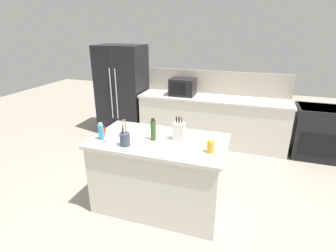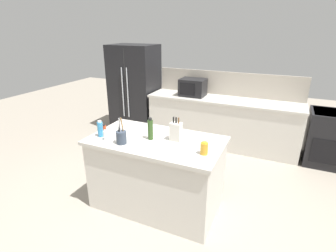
# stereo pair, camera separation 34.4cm
# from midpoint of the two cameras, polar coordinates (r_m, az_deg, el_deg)

# --- Properties ---
(ground_plane) EXTENTS (14.00, 14.00, 0.00)m
(ground_plane) POSITION_cam_midpoint_polar(r_m,az_deg,el_deg) (3.65, 0.44, -16.61)
(ground_plane) COLOR gray
(back_counter_run) EXTENTS (2.88, 0.66, 0.94)m
(back_counter_run) POSITION_cam_midpoint_polar(r_m,az_deg,el_deg) (5.22, 13.40, 0.75)
(back_counter_run) COLOR beige
(back_counter_run) RESTS_ON ground_plane
(wall_backsplash) EXTENTS (2.84, 0.03, 0.46)m
(wall_backsplash) POSITION_cam_midpoint_polar(r_m,az_deg,el_deg) (5.34, 14.73, 8.88)
(wall_backsplash) COLOR #B2A899
(wall_backsplash) RESTS_ON back_counter_run
(kitchen_island) EXTENTS (1.62, 0.91, 0.94)m
(kitchen_island) POSITION_cam_midpoint_polar(r_m,az_deg,el_deg) (3.38, 0.47, -10.24)
(kitchen_island) COLOR beige
(kitchen_island) RESTS_ON ground_plane
(refrigerator) EXTENTS (0.96, 0.75, 1.87)m
(refrigerator) POSITION_cam_midpoint_polar(r_m,az_deg,el_deg) (5.80, -5.55, 8.00)
(refrigerator) COLOR black
(refrigerator) RESTS_ON ground_plane
(range_oven) EXTENTS (0.76, 0.65, 0.92)m
(range_oven) POSITION_cam_midpoint_polar(r_m,az_deg,el_deg) (5.24, 33.66, -2.30)
(range_oven) COLOR black
(range_oven) RESTS_ON ground_plane
(microwave) EXTENTS (0.48, 0.39, 0.33)m
(microwave) POSITION_cam_midpoint_polar(r_m,az_deg,el_deg) (5.18, 7.34, 8.33)
(microwave) COLOR black
(microwave) RESTS_ON back_counter_run
(knife_block) EXTENTS (0.13, 0.10, 0.29)m
(knife_block) POSITION_cam_midpoint_polar(r_m,az_deg,el_deg) (3.10, 4.92, -1.25)
(knife_block) COLOR beige
(knife_block) RESTS_ON kitchen_island
(utensil_crock) EXTENTS (0.12, 0.12, 0.32)m
(utensil_crock) POSITION_cam_midpoint_polar(r_m,az_deg,el_deg) (3.04, -6.98, -2.43)
(utensil_crock) COLOR #333D4C
(utensil_crock) RESTS_ON kitchen_island
(spice_jar_paprika) EXTENTS (0.06, 0.06, 0.12)m
(spice_jar_paprika) POSITION_cam_midpoint_polar(r_m,az_deg,el_deg) (3.37, -10.95, -0.77)
(spice_jar_paprika) COLOR #B73D1E
(spice_jar_paprika) RESTS_ON kitchen_island
(honey_jar) EXTENTS (0.08, 0.08, 0.15)m
(honey_jar) POSITION_cam_midpoint_polar(r_m,az_deg,el_deg) (2.83, 11.36, -4.86)
(honey_jar) COLOR gold
(honey_jar) RESTS_ON kitchen_island
(salt_shaker) EXTENTS (0.05, 0.05, 0.13)m
(salt_shaker) POSITION_cam_midpoint_polar(r_m,az_deg,el_deg) (3.18, -10.52, -2.04)
(salt_shaker) COLOR silver
(salt_shaker) RESTS_ON kitchen_island
(olive_oil_bottle) EXTENTS (0.06, 0.06, 0.27)m
(olive_oil_bottle) POSITION_cam_midpoint_polar(r_m,az_deg,el_deg) (3.12, -0.72, -0.78)
(olive_oil_bottle) COLOR #2D4C1E
(olive_oil_bottle) RESTS_ON kitchen_island
(dish_soap_bottle) EXTENTS (0.07, 0.07, 0.21)m
(dish_soap_bottle) POSITION_cam_midpoint_polar(r_m,az_deg,el_deg) (3.27, -11.66, -0.71)
(dish_soap_bottle) COLOR #3384BC
(dish_soap_bottle) RESTS_ON kitchen_island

